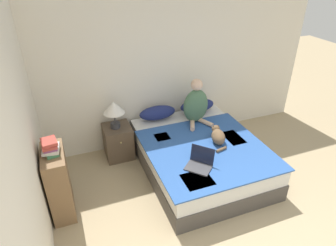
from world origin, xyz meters
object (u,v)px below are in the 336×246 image
cat_tabby (218,136)px  nightstand (118,142)px  pillow_far (197,106)px  table_lamp (114,109)px  person_sitting (196,105)px  laptop_open (200,163)px  bookshelf (59,183)px  pillow_near (157,113)px  book_stack_top (50,147)px  bed (200,156)px

cat_tabby → nightstand: bearing=71.6°
cat_tabby → nightstand: cat_tabby is taller
pillow_far → table_lamp: 1.47m
person_sitting → laptop_open: bearing=-112.8°
table_lamp → bookshelf: bearing=-135.7°
pillow_near → book_stack_top: (-1.65, -0.98, 0.36)m
bed → pillow_near: pillow_near is taller
person_sitting → bookshelf: bearing=-163.0°
bed → nightstand: (-1.07, 0.81, 0.02)m
pillow_far → nightstand: pillow_far is taller
laptop_open → bed: bearing=108.9°
pillow_near → laptop_open: bearing=-86.5°
laptop_open → book_stack_top: (-1.73, 0.42, 0.42)m
nightstand → pillow_near: bearing=5.3°
bed → cat_tabby: bearing=-22.2°
bed → person_sitting: size_ratio=2.81×
pillow_far → person_sitting: person_sitting is taller
nightstand → bookshelf: bookshelf is taller
bed → pillow_far: bearing=67.5°
nightstand → table_lamp: (-0.02, -0.01, 0.60)m
laptop_open → book_stack_top: bearing=-146.7°
pillow_far → cat_tabby: 0.98m
table_lamp → cat_tabby: bearing=-34.4°
pillow_far → book_stack_top: book_stack_top is taller
person_sitting → book_stack_top: 2.30m
cat_tabby → nightstand: 1.61m
nightstand → bookshelf: bearing=-136.0°
cat_tabby → book_stack_top: bearing=106.8°
bed → laptop_open: (-0.28, -0.52, 0.32)m
nightstand → bed: bearing=-37.2°
bed → table_lamp: (-1.08, 0.80, 0.61)m
pillow_near → laptop_open: laptop_open is taller
table_lamp → book_stack_top: size_ratio=1.76×
bed → book_stack_top: book_stack_top is taller
pillow_near → table_lamp: (-0.72, -0.07, 0.24)m
bed → table_lamp: bearing=143.5°
pillow_near → cat_tabby: bearing=-58.7°
pillow_near → table_lamp: bearing=-174.4°
cat_tabby → book_stack_top: book_stack_top is taller
person_sitting → laptop_open: person_sitting is taller
pillow_far → bookshelf: 2.57m
bed → cat_tabby: cat_tabby is taller
cat_tabby → book_stack_top: 2.27m
person_sitting → nightstand: bearing=169.0°
pillow_far → cat_tabby: size_ratio=1.30×
cat_tabby → table_lamp: (-1.31, 0.90, 0.25)m
laptop_open → bookshelf: bearing=-146.7°
pillow_far → laptop_open: bearing=-114.6°
bed → nightstand: bearing=142.8°
book_stack_top → table_lamp: bearing=44.4°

